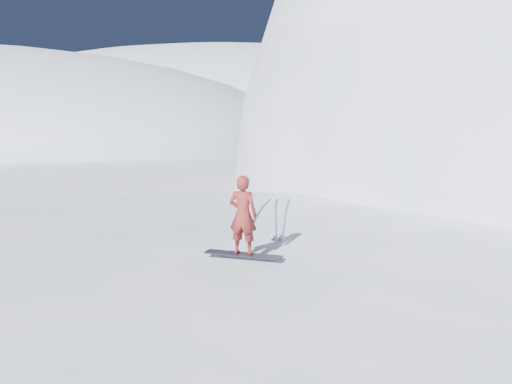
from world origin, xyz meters
TOP-DOWN VIEW (x-y plane):
  - ground at (0.00, 0.00)m, footprint 400.00×400.00m
  - near_ridge at (1.00, 3.00)m, footprint 36.00×28.00m
  - far_ridge_c at (-40.00, 110.00)m, footprint 140.00×90.00m
  - wind_bumps at (-0.56, 2.12)m, footprint 16.00×14.40m
  - snowboard at (-0.99, -0.24)m, footprint 1.58×0.43m
  - snowboarder at (-0.99, -0.24)m, footprint 0.60×0.42m
  - board_tracks at (-1.45, 4.23)m, footprint 1.80×5.94m

SIDE VIEW (x-z plane):
  - ground at x=0.00m, z-range 0.00..0.00m
  - near_ridge at x=1.00m, z-range -2.40..2.40m
  - far_ridge_c at x=-40.00m, z-range -18.00..18.00m
  - wind_bumps at x=-0.56m, z-range -0.50..0.50m
  - snowboard at x=-0.99m, z-range 2.40..2.43m
  - board_tracks at x=-1.45m, z-range 2.40..2.44m
  - snowboarder at x=-0.99m, z-range 2.43..3.98m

